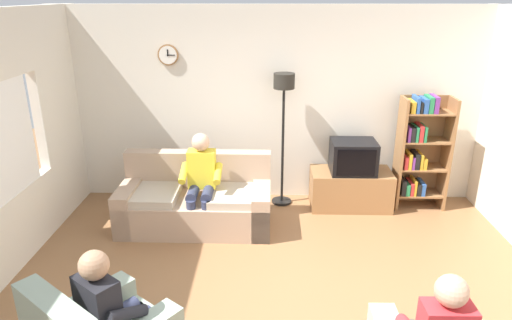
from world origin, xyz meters
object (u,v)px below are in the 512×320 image
at_px(bookshelf, 419,150).
at_px(floor_lamp, 284,103).
at_px(couch, 196,203).
at_px(tv_stand, 350,189).
at_px(person_on_couch, 201,178).
at_px(tv, 353,157).
at_px(person_in_left_armchair, 110,306).

relative_size(bookshelf, floor_lamp, 0.86).
xyz_separation_m(couch, floor_lamp, (1.12, 0.71, 1.14)).
bearing_deg(bookshelf, tv_stand, -175.86).
xyz_separation_m(bookshelf, floor_lamp, (-1.86, 0.03, 0.63)).
xyz_separation_m(tv_stand, bookshelf, (0.91, 0.07, 0.56)).
distance_m(tv_stand, person_on_couch, 2.15).
xyz_separation_m(tv, bookshelf, (0.91, 0.09, 0.07)).
xyz_separation_m(tv, person_on_couch, (-1.97, -0.70, -0.05)).
xyz_separation_m(couch, tv, (2.07, 0.58, 0.43)).
bearing_deg(person_on_couch, bookshelf, 15.25).
bearing_deg(tv, couch, -164.22).
height_order(couch, floor_lamp, floor_lamp).
relative_size(tv, person_on_couch, 0.48).
relative_size(person_on_couch, person_in_left_armchair, 1.11).
bearing_deg(couch, tv, 15.78).
bearing_deg(tv_stand, person_on_couch, -159.97).
xyz_separation_m(couch, bookshelf, (2.98, 0.67, 0.51)).
bearing_deg(person_on_couch, person_in_left_armchair, -98.77).
distance_m(tv_stand, bookshelf, 1.07).
distance_m(couch, person_on_couch, 0.41).
relative_size(bookshelf, person_in_left_armchair, 1.41).
bearing_deg(bookshelf, tv, -174.32).
bearing_deg(person_in_left_armchair, tv, 52.34).
xyz_separation_m(couch, tv_stand, (2.07, 0.61, -0.05)).
bearing_deg(bookshelf, person_on_couch, -164.75).
bearing_deg(tv, tv_stand, 90.00).
height_order(tv_stand, person_in_left_armchair, person_in_left_armchair).
relative_size(couch, bookshelf, 1.20).
distance_m(bookshelf, floor_lamp, 1.96).
xyz_separation_m(tv_stand, tv, (0.00, -0.02, 0.48)).
height_order(tv_stand, floor_lamp, floor_lamp).
bearing_deg(person_in_left_armchair, tv_stand, 52.56).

